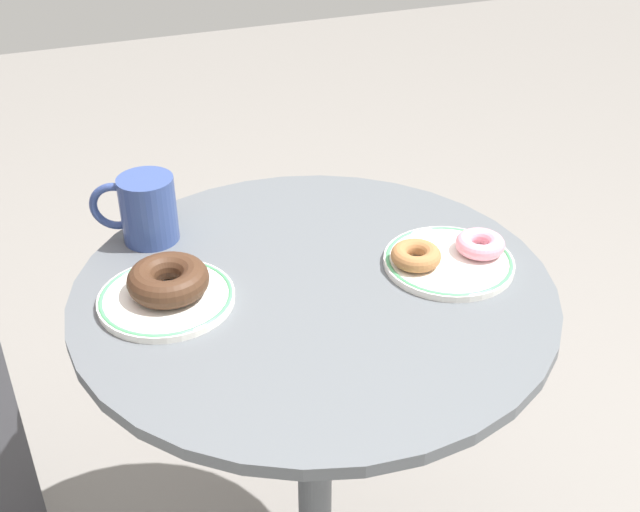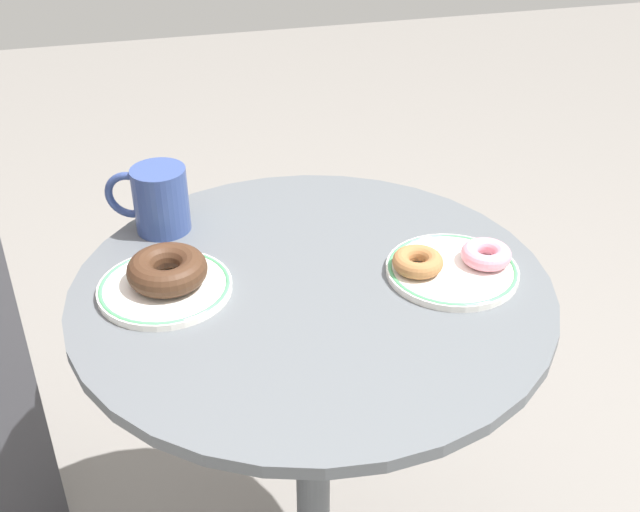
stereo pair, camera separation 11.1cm
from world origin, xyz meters
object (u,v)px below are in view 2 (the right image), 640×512
at_px(donut_pink_frosted, 486,254).
at_px(coffee_mug, 158,199).
at_px(plate_right, 452,270).
at_px(plate_left, 165,287).
at_px(cafe_table, 313,393).
at_px(donut_cinnamon, 418,262).
at_px(donut_chocolate, 167,270).

bearing_deg(donut_pink_frosted, coffee_mug, 152.78).
bearing_deg(plate_right, plate_left, 172.00).
distance_m(cafe_table, donut_cinnamon, 0.27).
bearing_deg(donut_pink_frosted, plate_left, 173.10).
bearing_deg(donut_cinnamon, coffee_mug, 146.94).
height_order(plate_right, donut_chocolate, donut_chocolate).
height_order(plate_right, donut_pink_frosted, donut_pink_frosted).
xyz_separation_m(plate_left, donut_cinnamon, (0.35, -0.05, 0.02)).
bearing_deg(cafe_table, donut_pink_frosted, -4.68).
relative_size(donut_chocolate, coffee_mug, 0.88).
bearing_deg(coffee_mug, donut_chocolate, -90.99).
relative_size(plate_left, donut_chocolate, 1.67).
height_order(plate_left, plate_right, same).
relative_size(plate_left, plate_right, 0.98).
height_order(donut_pink_frosted, donut_cinnamon, same).
relative_size(plate_right, donut_pink_frosted, 2.61).
relative_size(plate_left, donut_cinnamon, 2.56).
relative_size(plate_right, coffee_mug, 1.49).
distance_m(plate_left, plate_right, 0.40).
height_order(plate_left, donut_pink_frosted, donut_pink_frosted).
xyz_separation_m(plate_left, donut_pink_frosted, (0.45, -0.05, 0.02)).
bearing_deg(donut_cinnamon, plate_right, -8.11).
distance_m(cafe_table, coffee_mug, 0.38).
bearing_deg(coffee_mug, plate_right, -30.35).
bearing_deg(donut_chocolate, plate_left, -138.27).
distance_m(donut_chocolate, coffee_mug, 0.17).
bearing_deg(plate_left, donut_cinnamon, -7.98).
xyz_separation_m(plate_right, coffee_mug, (-0.39, 0.23, 0.05)).
height_order(plate_right, donut_cinnamon, donut_cinnamon).
xyz_separation_m(cafe_table, donut_pink_frosted, (0.25, -0.02, 0.22)).
relative_size(donut_chocolate, donut_cinnamon, 1.53).
distance_m(donut_pink_frosted, coffee_mug, 0.49).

